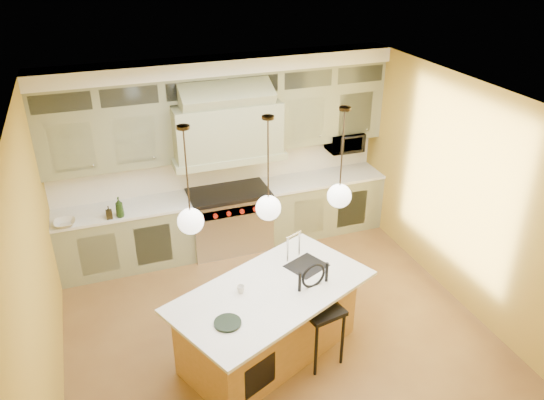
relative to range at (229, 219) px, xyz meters
name	(u,v)px	position (x,y,z in m)	size (l,w,h in m)	color
floor	(278,333)	(0.00, -2.14, -0.49)	(5.00, 5.00, 0.00)	brown
ceiling	(280,105)	(0.00, -2.14, 2.41)	(5.00, 5.00, 0.00)	white
wall_back	(221,152)	(0.00, 0.36, 0.96)	(5.00, 5.00, 0.00)	#B18D30
wall_left	(37,277)	(-2.50, -2.14, 0.96)	(5.00, 5.00, 0.00)	#B18D30
wall_right	(466,197)	(2.50, -2.14, 0.96)	(5.00, 5.00, 0.00)	#B18D30
back_cabinetry	(225,160)	(0.00, 0.09, 0.94)	(5.00, 0.77, 2.90)	gray
range	(229,219)	(0.00, 0.00, 0.00)	(1.20, 0.74, 0.96)	silver
kitchen_island	(269,320)	(-0.21, -2.39, -0.01)	(2.53, 2.00, 1.35)	olive
counter_stool	(320,310)	(0.29, -2.67, 0.21)	(0.49, 0.49, 1.21)	black
microwave	(345,142)	(1.95, 0.11, 0.96)	(0.54, 0.37, 0.30)	black
oil_bottle_a	(119,207)	(-1.58, -0.22, 0.60)	(0.11, 0.11, 0.29)	black
oil_bottle_b	(109,212)	(-1.73, -0.22, 0.55)	(0.08, 0.08, 0.18)	black
fruit_bowl	(65,223)	(-2.30, -0.22, 0.49)	(0.29, 0.29, 0.07)	beige
cup	(241,289)	(-0.52, -2.37, 0.48)	(0.09, 0.09, 0.08)	silver
pendant_left	(190,219)	(-1.01, -2.39, 1.46)	(0.26, 0.26, 1.11)	#2D2319
pendant_center	(268,205)	(-0.21, -2.39, 1.46)	(0.26, 0.26, 1.11)	#2D2319
pendant_right	(339,193)	(0.59, -2.39, 1.46)	(0.26, 0.26, 1.11)	#2D2319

